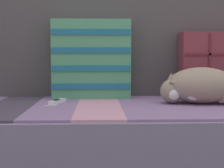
{
  "coord_description": "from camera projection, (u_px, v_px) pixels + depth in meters",
  "views": [
    {
      "loc": [
        -0.3,
        -1.51,
        0.61
      ],
      "look_at": [
        -0.24,
        0.02,
        0.49
      ],
      "focal_mm": 55.0,
      "sensor_mm": 36.0,
      "label": 1
    }
  ],
  "objects": [
    {
      "name": "couch",
      "position": [
        161.0,
        144.0,
        1.65
      ],
      "size": [
        2.13,
        0.9,
        0.39
      ],
      "color": "gray",
      "rests_on": "ground_plane"
    },
    {
      "name": "throw_pillow_striped",
      "position": [
        91.0,
        59.0,
        1.84
      ],
      "size": [
        0.41,
        0.14,
        0.42
      ],
      "color": "#4C9366",
      "rests_on": "couch"
    },
    {
      "name": "sleeping_cat",
      "position": [
        198.0,
        86.0,
        1.63
      ],
      "size": [
        0.41,
        0.22,
        0.17
      ],
      "color": "gray",
      "rests_on": "couch"
    },
    {
      "name": "sofa_backrest",
      "position": [
        150.0,
        47.0,
        1.99
      ],
      "size": [
        2.09,
        0.14,
        0.55
      ],
      "color": "#474242",
      "rests_on": "couch"
    },
    {
      "name": "game_remote_far",
      "position": [
        57.0,
        102.0,
        1.62
      ],
      "size": [
        0.09,
        0.19,
        0.02
      ],
      "color": "white",
      "rests_on": "couch"
    },
    {
      "name": "throw_pillow_quilted",
      "position": [
        218.0,
        65.0,
        1.87
      ],
      "size": [
        0.41,
        0.14,
        0.35
      ],
      "color": "brown",
      "rests_on": "couch"
    }
  ]
}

